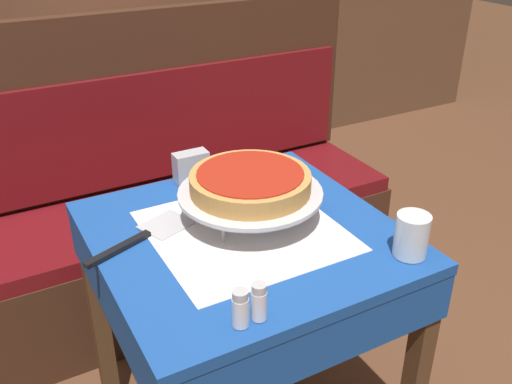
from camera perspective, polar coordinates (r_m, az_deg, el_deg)
The scene contains 11 objects.
dining_table_front at distance 1.50m, azimuth -1.12°, elevation -7.28°, with size 0.73×0.73×0.76m.
dining_table_rear at distance 2.83m, azimuth -12.24°, elevation 9.25°, with size 0.72×0.72×0.76m.
booth_bench at distance 2.33m, azimuth -8.57°, elevation -3.24°, with size 1.78×0.51×1.14m.
pizza_pan_stand at distance 1.45m, azimuth -0.57°, elevation -0.22°, with size 0.37×0.37×0.08m.
deep_dish_pizza at distance 1.43m, azimuth -0.58°, elevation 1.04°, with size 0.31×0.31×0.05m.
pizza_server at distance 1.43m, azimuth -11.15°, elevation -4.33°, with size 0.30×0.17×0.01m.
water_glass_near at distance 1.37m, azimuth 15.30°, elevation -4.20°, with size 0.08×0.08×0.10m.
salt_shaker at distance 1.13m, azimuth -1.57°, elevation -11.56°, with size 0.03×0.03×0.08m.
pepper_shaker at distance 1.14m, azimuth 0.31°, elevation -10.92°, with size 0.03×0.03×0.08m.
napkin_holder at distance 1.67m, azimuth -6.49°, elevation 2.51°, with size 0.10×0.05×0.09m.
condiment_caddy at distance 2.80m, azimuth -14.73°, elevation 12.14°, with size 0.15×0.15×0.15m.
Camera 1 is at (-0.56, -1.09, 1.52)m, focal length 40.00 mm.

